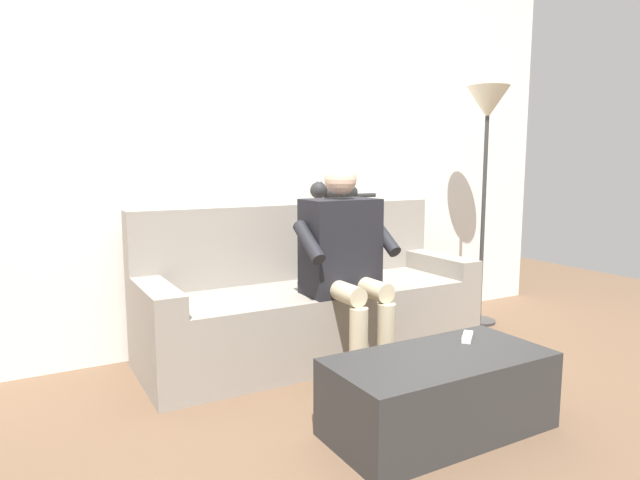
# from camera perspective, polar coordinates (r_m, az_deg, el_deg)

# --- Properties ---
(ground_plane) EXTENTS (8.00, 8.00, 0.00)m
(ground_plane) POSITION_cam_1_polar(r_m,az_deg,el_deg) (3.02, 5.80, -15.37)
(ground_plane) COLOR brown
(back_wall) EXTENTS (4.74, 0.06, 2.71)m
(back_wall) POSITION_cam_1_polar(r_m,az_deg,el_deg) (3.77, -4.21, 10.40)
(back_wall) COLOR silver
(back_wall) RESTS_ON ground
(couch) EXTENTS (2.11, 0.74, 0.93)m
(couch) POSITION_cam_1_polar(r_m,az_deg,el_deg) (3.50, -1.05, -6.62)
(couch) COLOR gray
(couch) RESTS_ON ground
(coffee_table) EXTENTS (1.01, 0.49, 0.35)m
(coffee_table) POSITION_cam_1_polar(r_m,az_deg,el_deg) (2.60, 12.17, -15.23)
(coffee_table) COLOR #2D2D2D
(coffee_table) RESTS_ON ground
(person_solo_seated) EXTENTS (0.57, 0.52, 1.19)m
(person_solo_seated) POSITION_cam_1_polar(r_m,az_deg,el_deg) (3.16, 2.59, -1.50)
(person_solo_seated) COLOR black
(person_solo_seated) RESTS_ON ground
(cat_on_backrest) EXTENTS (0.51, 0.13, 0.15)m
(cat_on_backrest) POSITION_cam_1_polar(r_m,az_deg,el_deg) (3.77, 1.59, 5.00)
(cat_on_backrest) COLOR black
(cat_on_backrest) RESTS_ON couch
(remote_white) EXTENTS (0.14, 0.13, 0.02)m
(remote_white) POSITION_cam_1_polar(r_m,az_deg,el_deg) (2.79, 14.97, -9.64)
(remote_white) COLOR white
(remote_white) RESTS_ON coffee_table
(floor_lamp) EXTENTS (0.30, 0.30, 1.73)m
(floor_lamp) POSITION_cam_1_polar(r_m,az_deg,el_deg) (4.22, 16.86, 11.66)
(floor_lamp) COLOR #2D2D2D
(floor_lamp) RESTS_ON ground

